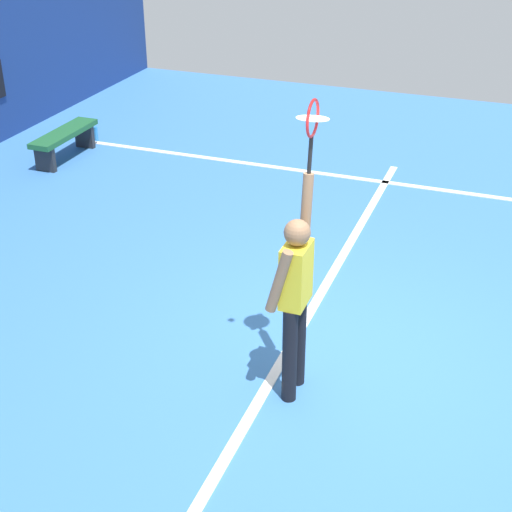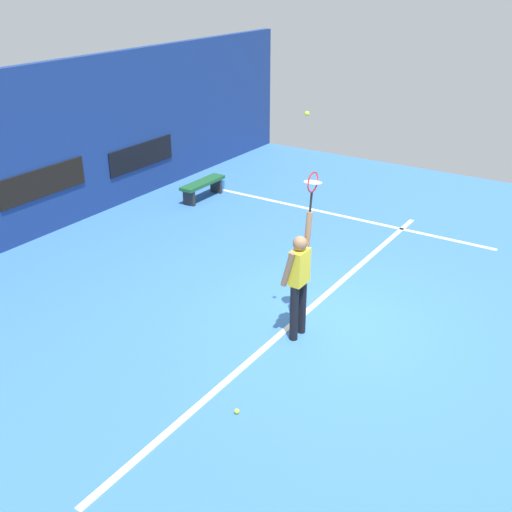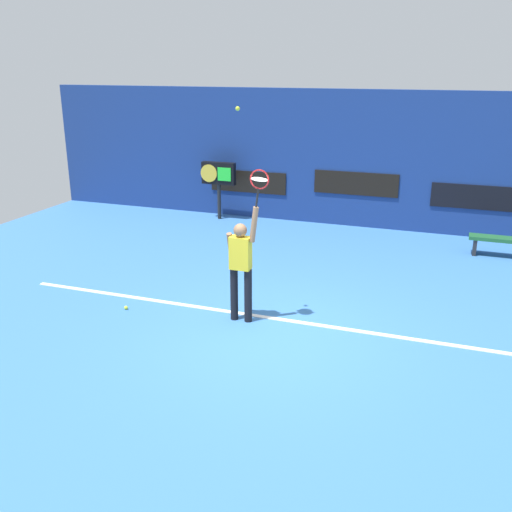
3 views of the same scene
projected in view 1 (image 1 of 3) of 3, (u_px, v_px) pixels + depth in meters
ground_plane at (345, 355)px, 7.31m from camera, size 18.00×18.00×0.00m
court_baseline at (292, 344)px, 7.47m from camera, size 10.00×0.10×0.01m
court_sideline at (290, 169)px, 11.52m from camera, size 0.10×7.00×0.01m
tennis_player at (295, 293)px, 6.37m from camera, size 0.56×0.31×1.99m
tennis_racket at (312, 123)px, 5.98m from camera, size 0.35×0.27×0.62m
court_bench at (65, 138)px, 11.77m from camera, size 1.40×0.36×0.45m
water_bottle at (96, 134)px, 12.60m from camera, size 0.07×0.07×0.24m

